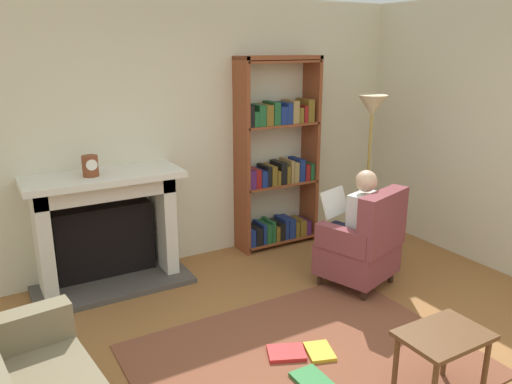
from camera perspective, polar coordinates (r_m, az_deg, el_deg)
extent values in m
plane|color=#966133|center=(3.74, 8.47, -20.58)|extent=(14.00, 14.00, 0.00)
cube|color=beige|center=(5.29, -8.36, 6.54)|extent=(5.60, 0.10, 2.70)
cube|color=beige|center=(5.86, 22.01, 6.47)|extent=(0.10, 5.20, 2.70)
cube|color=brown|center=(3.93, 5.62, -18.34)|extent=(2.40, 1.80, 0.01)
cube|color=#4C4742|center=(5.09, -15.74, -10.03)|extent=(1.45, 0.64, 0.05)
cube|color=black|center=(5.14, -16.70, -5.28)|extent=(0.93, 0.20, 0.70)
cube|color=silver|center=(4.91, -22.89, -5.42)|extent=(0.12, 0.44, 1.05)
cube|color=silver|center=(5.13, -10.37, -3.39)|extent=(0.12, 0.44, 1.05)
cube|color=silver|center=(4.86, -16.90, 0.50)|extent=(1.25, 0.44, 0.16)
cube|color=silver|center=(4.77, -16.83, 1.60)|extent=(1.41, 0.56, 0.06)
cylinder|color=brown|center=(4.70, -18.21, 2.81)|extent=(0.14, 0.14, 0.19)
cylinder|color=white|center=(4.63, -18.06, 2.92)|extent=(0.10, 0.01, 0.10)
cube|color=brown|center=(5.40, -1.62, 3.78)|extent=(0.04, 0.32, 2.12)
cube|color=brown|center=(5.87, 6.16, 4.72)|extent=(0.04, 0.32, 2.12)
cube|color=brown|center=(5.50, 2.57, 14.94)|extent=(0.94, 0.32, 0.04)
cube|color=brown|center=(5.91, 2.31, -5.24)|extent=(0.90, 0.32, 0.02)
cube|color=navy|center=(5.68, -0.92, -4.99)|extent=(0.07, 0.26, 0.19)
cube|color=black|center=(5.72, -0.18, -4.81)|extent=(0.08, 0.26, 0.20)
cube|color=navy|center=(5.75, 0.42, -4.54)|extent=(0.04, 0.26, 0.23)
cube|color=#1E592D|center=(5.78, 0.92, -4.48)|extent=(0.07, 0.26, 0.22)
cube|color=#1E592D|center=(5.80, 1.44, -4.25)|extent=(0.04, 0.26, 0.24)
cube|color=brown|center=(5.84, 1.90, -4.48)|extent=(0.05, 0.26, 0.17)
cube|color=black|center=(5.87, 2.42, -4.24)|extent=(0.06, 0.26, 0.20)
cube|color=navy|center=(5.89, 2.90, -3.97)|extent=(0.05, 0.26, 0.24)
cube|color=navy|center=(5.93, 3.51, -3.89)|extent=(0.08, 0.26, 0.23)
cube|color=brown|center=(5.98, 4.09, -3.95)|extent=(0.05, 0.26, 0.19)
cube|color=brown|center=(6.02, 4.73, -3.81)|extent=(0.09, 0.26, 0.19)
cube|color=#4C1E59|center=(6.07, 5.33, -3.76)|extent=(0.06, 0.26, 0.17)
cube|color=brown|center=(5.70, 2.39, 1.00)|extent=(0.90, 0.32, 0.02)
cube|color=#4C1E59|center=(5.48, -0.94, 1.59)|extent=(0.07, 0.26, 0.20)
cube|color=maroon|center=(5.51, -0.29, 1.69)|extent=(0.06, 0.26, 0.20)
cube|color=navy|center=(5.55, 0.38, 1.67)|extent=(0.07, 0.26, 0.18)
cube|color=black|center=(5.57, 0.93, 1.95)|extent=(0.05, 0.26, 0.22)
cube|color=brown|center=(5.61, 1.48, 2.00)|extent=(0.06, 0.26, 0.21)
cube|color=brown|center=(5.64, 2.01, 1.81)|extent=(0.04, 0.26, 0.16)
cube|color=black|center=(5.67, 2.53, 2.29)|extent=(0.07, 0.26, 0.24)
cube|color=brown|center=(5.70, 3.06, 2.14)|extent=(0.04, 0.26, 0.20)
cube|color=#997F4C|center=(5.72, 3.50, 2.49)|extent=(0.04, 0.26, 0.26)
cube|color=#997F4C|center=(5.76, 3.96, 2.42)|extent=(0.06, 0.26, 0.23)
cube|color=navy|center=(5.80, 4.60, 2.63)|extent=(0.07, 0.26, 0.25)
cube|color=maroon|center=(5.85, 5.20, 2.40)|extent=(0.06, 0.26, 0.19)
cube|color=#1E592D|center=(5.88, 5.71, 2.48)|extent=(0.05, 0.26, 0.19)
cube|color=brown|center=(5.56, 2.47, 7.64)|extent=(0.90, 0.32, 0.02)
cube|color=black|center=(5.34, -1.09, 8.63)|extent=(0.05, 0.26, 0.22)
cube|color=#1E592D|center=(5.37, -0.54, 8.32)|extent=(0.06, 0.26, 0.16)
cube|color=#1E592D|center=(5.40, 0.13, 8.70)|extent=(0.08, 0.26, 0.22)
cube|color=brown|center=(5.45, 0.94, 8.75)|extent=(0.09, 0.26, 0.22)
cube|color=#1E592D|center=(5.49, 1.76, 8.93)|extent=(0.08, 0.26, 0.24)
cube|color=navy|center=(5.54, 2.54, 8.72)|extent=(0.08, 0.26, 0.19)
cube|color=navy|center=(5.58, 3.20, 8.94)|extent=(0.06, 0.26, 0.22)
cube|color=#997F4C|center=(5.62, 3.87, 9.08)|extent=(0.08, 0.26, 0.24)
cube|color=brown|center=(5.67, 4.48, 8.74)|extent=(0.05, 0.26, 0.17)
cube|color=maroon|center=(5.70, 4.98, 8.84)|extent=(0.05, 0.26, 0.18)
cube|color=brown|center=(5.73, 5.56, 9.22)|extent=(0.08, 0.26, 0.25)
cube|color=brown|center=(5.50, 2.56, 14.52)|extent=(0.90, 0.32, 0.02)
cylinder|color=#331E14|center=(5.37, 10.41, -7.85)|extent=(0.05, 0.05, 0.12)
cylinder|color=#331E14|center=(4.97, 7.23, -9.72)|extent=(0.05, 0.05, 0.12)
cylinder|color=#331E14|center=(5.16, 14.98, -9.18)|extent=(0.05, 0.05, 0.12)
cylinder|color=#331E14|center=(4.75, 12.06, -11.29)|extent=(0.05, 0.05, 0.12)
cube|color=brown|center=(4.97, 11.32, -7.29)|extent=(0.79, 0.77, 0.30)
cube|color=brown|center=(4.71, 14.10, -3.26)|extent=(0.66, 0.35, 0.55)
cube|color=brown|center=(5.09, 13.05, -3.65)|extent=(0.28, 0.55, 0.22)
cube|color=brown|center=(4.66, 9.76, -5.39)|extent=(0.28, 0.55, 0.22)
cube|color=silver|center=(4.80, 12.09, -3.05)|extent=(0.37, 0.29, 0.50)
sphere|color=#D8AD8C|center=(4.69, 12.36, 1.21)|extent=(0.20, 0.20, 0.20)
cube|color=#191E3F|center=(5.03, 10.45, -4.48)|extent=(0.24, 0.42, 0.12)
cube|color=#191E3F|center=(4.90, 9.46, -4.99)|extent=(0.24, 0.42, 0.12)
cylinder|color=#191E3F|center=(5.22, 8.53, -6.68)|extent=(0.10, 0.10, 0.42)
cylinder|color=#191E3F|center=(5.10, 7.52, -7.22)|extent=(0.10, 0.10, 0.42)
cube|color=white|center=(4.93, 8.86, -1.13)|extent=(0.38, 0.21, 0.25)
cube|color=#776C52|center=(3.58, -25.73, -14.09)|extent=(0.71, 0.24, 0.24)
cube|color=brown|center=(3.49, 20.47, -14.91)|extent=(0.56, 0.39, 0.03)
cylinder|color=brown|center=(3.71, 24.45, -17.89)|extent=(0.04, 0.04, 0.47)
cylinder|color=brown|center=(3.55, 15.45, -18.61)|extent=(0.04, 0.04, 0.47)
cylinder|color=brown|center=(3.86, 20.64, -16.03)|extent=(0.04, 0.04, 0.47)
cube|color=#267233|center=(3.70, 6.34, -20.38)|extent=(0.21, 0.28, 0.03)
cube|color=red|center=(3.95, 3.46, -17.68)|extent=(0.34, 0.30, 0.03)
cube|color=gold|center=(3.99, 7.19, -17.44)|extent=(0.26, 0.30, 0.03)
cylinder|color=#B7933F|center=(5.99, 12.03, -5.79)|extent=(0.24, 0.24, 0.03)
cylinder|color=#B7933F|center=(5.75, 12.47, 1.19)|extent=(0.03, 0.03, 1.48)
cone|color=beige|center=(5.60, 13.00, 9.50)|extent=(0.32, 0.32, 0.22)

